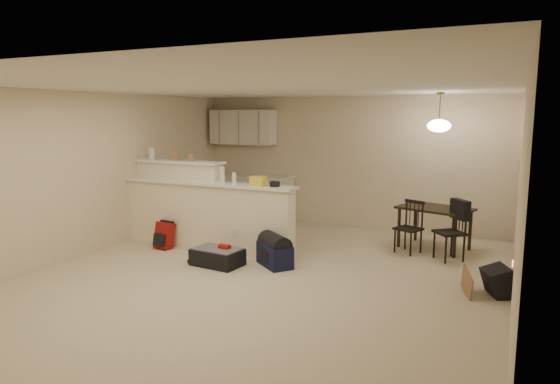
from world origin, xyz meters
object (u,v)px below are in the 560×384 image
Objects in this scene: black_daypack at (499,282)px; dining_chair_far at (450,231)px; dining_chair_near at (408,227)px; dining_table at (435,212)px; pendant_lamp at (439,125)px; navy_duffel at (275,255)px; red_backpack at (165,235)px; suitcase at (217,257)px.

dining_chair_far is at bearing 6.51° from black_daypack.
dining_table is at bearing 77.06° from dining_chair_near.
navy_duffel is at bearing -134.22° from pendant_lamp.
red_backpack is at bearing -154.64° from pendant_lamp.
red_backpack is at bearing -137.57° from dining_table.
dining_chair_near is (-0.33, -0.45, -1.58)m from pendant_lamp.
dining_chair_far is 3.45m from suitcase.
pendant_lamp reaches higher than navy_duffel.
dining_table reaches higher than black_daypack.
dining_chair_far is 1.50× the size of navy_duffel.
black_daypack is (1.04, -1.87, -0.43)m from dining_table.
dining_table is 2.11× the size of navy_duffel.
dining_table is at bearing -90.00° from pendant_lamp.
dining_chair_near is 1.39× the size of navy_duffel.
dining_table is 4.39m from red_backpack.
dining_table is 1.41× the size of dining_chair_far.
black_daypack is (3.71, 0.42, 0.05)m from suitcase.
dining_table is 2.94× the size of red_backpack.
black_daypack is (1.36, -1.43, -0.24)m from dining_chair_near.
dining_chair_far is at bearing -45.23° from dining_table.
navy_duffel is at bearing 28.30° from suitcase.
dining_chair_far reaches higher than suitcase.
dining_chair_near is 2.21m from navy_duffel.
black_daypack reaches higher than navy_duffel.
navy_duffel is (0.76, 0.32, 0.04)m from suitcase.
black_daypack is at bearing -61.03° from pendant_lamp.
dining_chair_far is at bearing -62.30° from pendant_lamp.
pendant_lamp is at bearing 5.95° from black_daypack.
suitcase is 1.83× the size of black_daypack.
dining_chair_near is 1.99m from black_daypack.
dining_chair_near is at bearing 20.65° from black_daypack.
red_backpack is 4.98m from black_daypack.
dining_chair_near reaches higher than suitcase.
suitcase is at bearing -139.43° from pendant_lamp.
dining_chair_far is at bearing 11.34° from dining_chair_near.
black_daypack is (2.95, 0.09, 0.01)m from navy_duffel.
pendant_lamp is at bearing 45.80° from suitcase.
pendant_lamp is 1.67m from dining_chair_near.
dining_table is at bearing 168.24° from dining_chair_far.
navy_duffel is at bearing 68.76° from black_daypack.
navy_duffel is (-1.91, -1.96, -1.83)m from pendant_lamp.
black_daypack is at bearing 40.23° from navy_duffel.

